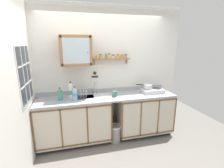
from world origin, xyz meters
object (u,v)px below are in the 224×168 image
object	(u,v)px
dish_rack	(85,95)
mug	(115,94)
trash_bin	(115,133)
saucepan	(147,87)
warning_sign	(95,74)
sink	(98,97)
bottle_water_blue_1	(75,94)
bottle_opaque_white_0	(71,91)
hot_plate_stove	(152,91)
bottle_detergent_teal_2	(60,95)
wall_cabinet	(76,50)

from	to	relation	value
dish_rack	mug	distance (m)	0.58
trash_bin	dish_rack	bearing A→B (deg)	159.32
saucepan	dish_rack	xyz separation A→B (m)	(-1.31, 0.03, -0.10)
trash_bin	warning_sign	bearing A→B (deg)	123.77
sink	bottle_water_blue_1	world-z (taller)	sink
sink	trash_bin	size ratio (longest dim) A/B	1.42
bottle_opaque_white_0	dish_rack	xyz separation A→B (m)	(0.25, 0.02, -0.11)
saucepan	warning_sign	xyz separation A→B (m)	(-1.06, 0.29, 0.25)
hot_plate_stove	warning_sign	size ratio (longest dim) A/B	2.09
bottle_detergent_teal_2	wall_cabinet	world-z (taller)	wall_cabinet
sink	saucepan	world-z (taller)	sink
bottle_water_blue_1	wall_cabinet	bearing A→B (deg)	73.73
sink	trash_bin	distance (m)	0.82
wall_cabinet	hot_plate_stove	bearing A→B (deg)	-6.02
sink	bottle_opaque_white_0	world-z (taller)	bottle_opaque_white_0
bottle_detergent_teal_2	warning_sign	size ratio (longest dim) A/B	1.13
hot_plate_stove	bottle_opaque_white_0	world-z (taller)	bottle_opaque_white_0
sink	dish_rack	size ratio (longest dim) A/B	1.49
hot_plate_stove	bottle_detergent_teal_2	size ratio (longest dim) A/B	1.86
bottle_water_blue_1	mug	world-z (taller)	bottle_water_blue_1
bottle_water_blue_1	dish_rack	bearing A→B (deg)	35.72
saucepan	wall_cabinet	xyz separation A→B (m)	(-1.42, 0.14, 0.75)
mug	trash_bin	xyz separation A→B (m)	(-0.01, -0.11, -0.79)
bottle_opaque_white_0	trash_bin	size ratio (longest dim) A/B	0.97
bottle_opaque_white_0	bottle_water_blue_1	xyz separation A→B (m)	(0.06, -0.11, -0.03)
dish_rack	bottle_water_blue_1	bearing A→B (deg)	-144.28
wall_cabinet	bottle_opaque_white_0	bearing A→B (deg)	-135.68
wall_cabinet	warning_sign	xyz separation A→B (m)	(0.36, 0.15, -0.50)
mug	sink	bearing A→B (deg)	160.94
hot_plate_stove	trash_bin	bearing A→B (deg)	-169.49
saucepan	mug	bearing A→B (deg)	-174.46
sink	mug	xyz separation A→B (m)	(0.31, -0.11, 0.06)
wall_cabinet	trash_bin	xyz separation A→B (m)	(0.68, -0.32, -1.63)
trash_bin	bottle_detergent_teal_2	bearing A→B (deg)	171.01
bottle_detergent_teal_2	wall_cabinet	xyz separation A→B (m)	(0.33, 0.16, 0.78)
dish_rack	warning_sign	bearing A→B (deg)	46.79
bottle_detergent_teal_2	wall_cabinet	size ratio (longest dim) A/B	0.42
warning_sign	bottle_detergent_teal_2	bearing A→B (deg)	-155.66
warning_sign	sink	bearing A→B (deg)	-85.52
hot_plate_stove	bottle_water_blue_1	xyz separation A→B (m)	(-1.61, -0.08, 0.08)
bottle_detergent_teal_2	dish_rack	distance (m)	0.46
sink	warning_sign	bearing A→B (deg)	94.48
bottle_opaque_white_0	bottle_detergent_teal_2	bearing A→B (deg)	-171.61
hot_plate_stove	wall_cabinet	bearing A→B (deg)	173.98
sink	saucepan	xyz separation A→B (m)	(1.04, -0.04, 0.15)
bottle_water_blue_1	wall_cabinet	xyz separation A→B (m)	(0.07, 0.24, 0.77)
hot_plate_stove	mug	distance (m)	0.85
saucepan	bottle_detergent_teal_2	xyz separation A→B (m)	(-1.76, -0.02, -0.03)
saucepan	bottle_water_blue_1	world-z (taller)	bottle_water_blue_1
bottle_water_blue_1	warning_sign	world-z (taller)	warning_sign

